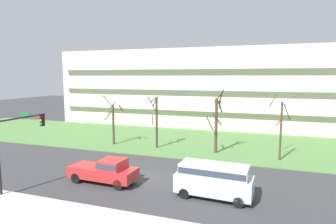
{
  "coord_description": "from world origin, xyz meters",
  "views": [
    {
      "loc": [
        9.02,
        -20.71,
        8.28
      ],
      "look_at": [
        -0.2,
        6.0,
        4.75
      ],
      "focal_mm": 30.49,
      "sensor_mm": 36.0,
      "label": 1
    }
  ],
  "objects_px": {
    "tree_far_left": "(113,121)",
    "van_silver_near_left": "(214,178)",
    "tree_center": "(216,122)",
    "tree_right": "(281,128)",
    "pickup_red_center_left": "(106,170)",
    "traffic_signal_mast": "(17,138)",
    "tree_left": "(156,120)"
  },
  "relations": [
    {
      "from": "tree_left",
      "to": "traffic_signal_mast",
      "type": "height_order",
      "value": "tree_left"
    },
    {
      "from": "tree_center",
      "to": "traffic_signal_mast",
      "type": "relative_size",
      "value": 1.22
    },
    {
      "from": "van_silver_near_left",
      "to": "tree_far_left",
      "type": "bearing_deg",
      "value": 144.83
    },
    {
      "from": "tree_left",
      "to": "pickup_red_center_left",
      "type": "height_order",
      "value": "tree_left"
    },
    {
      "from": "tree_center",
      "to": "tree_right",
      "type": "bearing_deg",
      "value": -5.47
    },
    {
      "from": "tree_center",
      "to": "van_silver_near_left",
      "type": "distance_m",
      "value": 11.75
    },
    {
      "from": "tree_left",
      "to": "tree_center",
      "type": "bearing_deg",
      "value": 0.39
    },
    {
      "from": "tree_center",
      "to": "traffic_signal_mast",
      "type": "bearing_deg",
      "value": -130.2
    },
    {
      "from": "van_silver_near_left",
      "to": "pickup_red_center_left",
      "type": "height_order",
      "value": "van_silver_near_left"
    },
    {
      "from": "tree_left",
      "to": "traffic_signal_mast",
      "type": "xyz_separation_m",
      "value": [
        -5.3,
        -14.39,
        0.55
      ]
    },
    {
      "from": "traffic_signal_mast",
      "to": "pickup_red_center_left",
      "type": "bearing_deg",
      "value": 28.47
    },
    {
      "from": "tree_far_left",
      "to": "van_silver_near_left",
      "type": "relative_size",
      "value": 1.15
    },
    {
      "from": "tree_far_left",
      "to": "tree_right",
      "type": "relative_size",
      "value": 0.93
    },
    {
      "from": "traffic_signal_mast",
      "to": "tree_far_left",
      "type": "bearing_deg",
      "value": 91.02
    },
    {
      "from": "tree_left",
      "to": "van_silver_near_left",
      "type": "height_order",
      "value": "tree_left"
    },
    {
      "from": "tree_far_left",
      "to": "pickup_red_center_left",
      "type": "distance_m",
      "value": 12.88
    },
    {
      "from": "tree_far_left",
      "to": "tree_center",
      "type": "relative_size",
      "value": 0.88
    },
    {
      "from": "tree_far_left",
      "to": "tree_right",
      "type": "distance_m",
      "value": 18.86
    },
    {
      "from": "van_silver_near_left",
      "to": "pickup_red_center_left",
      "type": "distance_m",
      "value": 8.47
    },
    {
      "from": "tree_right",
      "to": "tree_center",
      "type": "bearing_deg",
      "value": 174.53
    },
    {
      "from": "pickup_red_center_left",
      "to": "tree_far_left",
      "type": "bearing_deg",
      "value": 119.2
    },
    {
      "from": "tree_center",
      "to": "pickup_red_center_left",
      "type": "bearing_deg",
      "value": -120.26
    },
    {
      "from": "pickup_red_center_left",
      "to": "tree_left",
      "type": "bearing_deg",
      "value": 93.36
    },
    {
      "from": "tree_right",
      "to": "van_silver_near_left",
      "type": "relative_size",
      "value": 1.23
    },
    {
      "from": "van_silver_near_left",
      "to": "traffic_signal_mast",
      "type": "relative_size",
      "value": 0.94
    },
    {
      "from": "van_silver_near_left",
      "to": "traffic_signal_mast",
      "type": "distance_m",
      "value": 14.51
    },
    {
      "from": "tree_right",
      "to": "traffic_signal_mast",
      "type": "height_order",
      "value": "tree_right"
    },
    {
      "from": "tree_left",
      "to": "pickup_red_center_left",
      "type": "distance_m",
      "value": 11.63
    },
    {
      "from": "pickup_red_center_left",
      "to": "van_silver_near_left",
      "type": "bearing_deg",
      "value": 2.27
    },
    {
      "from": "tree_far_left",
      "to": "tree_center",
      "type": "height_order",
      "value": "tree_center"
    },
    {
      "from": "tree_center",
      "to": "van_silver_near_left",
      "type": "bearing_deg",
      "value": -81.14
    },
    {
      "from": "tree_center",
      "to": "pickup_red_center_left",
      "type": "xyz_separation_m",
      "value": [
        -6.68,
        -11.45,
        -2.42
      ]
    }
  ]
}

